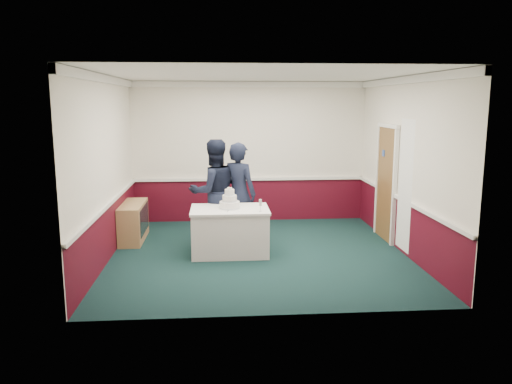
{
  "coord_description": "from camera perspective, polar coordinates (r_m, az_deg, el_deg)",
  "views": [
    {
      "loc": [
        -0.68,
        -8.2,
        2.58
      ],
      "look_at": [
        -0.06,
        -0.1,
        1.1
      ],
      "focal_mm": 35.0,
      "sensor_mm": 36.0,
      "label": 1
    }
  ],
  "objects": [
    {
      "name": "wedding_cake",
      "position": [
        8.46,
        -3.03,
        -1.15
      ],
      "size": [
        0.35,
        0.35,
        0.36
      ],
      "color": "white",
      "rests_on": "cake_table"
    },
    {
      "name": "ground",
      "position": [
        8.62,
        0.32,
        -7.08
      ],
      "size": [
        5.0,
        5.0,
        0.0
      ],
      "primitive_type": "plane",
      "color": "#132A2E",
      "rests_on": "ground"
    },
    {
      "name": "room_shell",
      "position": [
        8.87,
        0.52,
        6.35
      ],
      "size": [
        5.0,
        5.0,
        3.0
      ],
      "color": "white",
      "rests_on": "ground"
    },
    {
      "name": "champagne_flute",
      "position": [
        8.2,
        0.51,
        -1.3
      ],
      "size": [
        0.05,
        0.05,
        0.21
      ],
      "color": "silver",
      "rests_on": "cake_table"
    },
    {
      "name": "person_woman",
      "position": [
        9.09,
        -2.0,
        -0.14
      ],
      "size": [
        0.81,
        0.74,
        1.86
      ],
      "primitive_type": "imported",
      "rotation": [
        0.0,
        0.0,
        2.58
      ],
      "color": "black",
      "rests_on": "ground"
    },
    {
      "name": "cake_knife",
      "position": [
        8.28,
        -3.2,
        -2.16
      ],
      "size": [
        0.06,
        0.22,
        0.0
      ],
      "primitive_type": "cube",
      "rotation": [
        0.0,
        0.0,
        -0.23
      ],
      "color": "silver",
      "rests_on": "cake_table"
    },
    {
      "name": "cake_table",
      "position": [
        8.57,
        -3.0,
        -4.43
      ],
      "size": [
        1.32,
        0.92,
        0.79
      ],
      "color": "white",
      "rests_on": "ground"
    },
    {
      "name": "sideboard",
      "position": [
        9.66,
        -13.82,
        -3.32
      ],
      "size": [
        0.41,
        1.2,
        0.7
      ],
      "color": "#9F814D",
      "rests_on": "ground"
    },
    {
      "name": "person_man",
      "position": [
        9.11,
        -4.81,
        0.02
      ],
      "size": [
        1.12,
        0.99,
        1.91
      ],
      "primitive_type": "imported",
      "rotation": [
        0.0,
        0.0,
        3.47
      ],
      "color": "black",
      "rests_on": "ground"
    }
  ]
}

